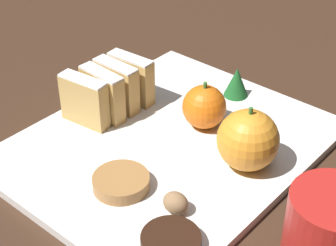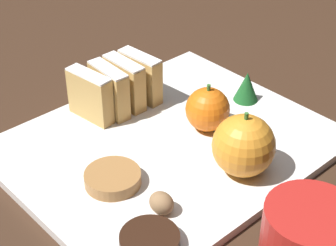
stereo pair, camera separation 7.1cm
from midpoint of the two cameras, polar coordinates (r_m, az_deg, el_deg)
ground_plane at (r=0.75m, az=-2.73°, el=-2.74°), size 6.00×6.00×0.00m
serving_platter at (r=0.75m, az=-2.74°, el=-2.37°), size 0.34×0.41×0.01m
stollen_slice_front at (r=0.77m, az=-11.11°, el=2.13°), size 0.07×0.03×0.07m
stollen_slice_second at (r=0.79m, az=-9.28°, el=2.84°), size 0.07×0.02×0.07m
stollen_slice_third at (r=0.80m, az=-7.81°, el=3.68°), size 0.07×0.02×0.07m
stollen_slice_fourth at (r=0.82m, az=-6.29°, el=4.43°), size 0.07×0.03×0.07m
orange_near at (r=0.76m, az=1.02°, el=1.57°), size 0.06×0.06×0.07m
orange_far at (r=0.68m, az=5.18°, el=-1.84°), size 0.08×0.08×0.09m
walnut at (r=0.63m, az=-2.48°, el=-8.24°), size 0.03×0.03×0.03m
chocolate_cookie at (r=0.60m, az=-3.19°, el=-12.07°), size 0.06×0.06×0.01m
gingerbread_cookie at (r=0.67m, az=-7.85°, el=-6.10°), size 0.07×0.07×0.02m
evergreen_sprig at (r=0.83m, az=4.80°, el=4.00°), size 0.04×0.04×0.05m
coffee_mug at (r=0.57m, az=12.77°, el=-11.47°), size 0.12×0.09×0.10m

